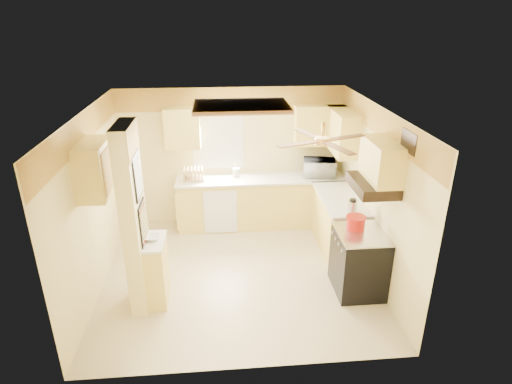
{
  "coord_description": "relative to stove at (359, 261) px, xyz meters",
  "views": [
    {
      "loc": [
        -0.23,
        -5.54,
        3.72
      ],
      "look_at": [
        0.3,
        0.35,
        1.19
      ],
      "focal_mm": 30.0,
      "sensor_mm": 36.0,
      "label": 1
    }
  ],
  "objects": [
    {
      "name": "microwave",
      "position": [
        -0.11,
        2.13,
        0.64
      ],
      "size": [
        0.62,
        0.46,
        0.31
      ],
      "primitive_type": "imported",
      "rotation": [
        0.0,
        0.0,
        2.99
      ],
      "color": "white",
      "rests_on": "countertop_back"
    },
    {
      "name": "utensil_crock",
      "position": [
        -1.61,
        2.25,
        0.56
      ],
      "size": [
        0.12,
        0.12,
        0.24
      ],
      "color": "white",
      "rests_on": "countertop_back"
    },
    {
      "name": "wall_right",
      "position": [
        0.33,
        0.55,
        0.79
      ],
      "size": [
        0.0,
        3.8,
        3.8
      ],
      "primitive_type": "plane",
      "rotation": [
        1.57,
        0.0,
        -1.57
      ],
      "color": "beige",
      "rests_on": "floor"
    },
    {
      "name": "upper_cab_left_wall",
      "position": [
        -3.49,
        0.3,
        1.39
      ],
      "size": [
        0.35,
        0.75,
        0.7
      ],
      "primitive_type": "cube",
      "color": "#F8E573",
      "rests_on": "wall_left"
    },
    {
      "name": "vent_grate",
      "position": [
        0.31,
        -0.35,
        1.84
      ],
      "size": [
        0.02,
        0.4,
        0.25
      ],
      "primitive_type": "cube",
      "color": "black",
      "rests_on": "wall_right"
    },
    {
      "name": "countertop_right",
      "position": [
        0.02,
        1.15,
        0.46
      ],
      "size": [
        0.64,
        1.44,
        0.04
      ],
      "primitive_type": "cube",
      "color": "silver",
      "rests_on": "lower_cabinets_right"
    },
    {
      "name": "stove",
      "position": [
        0.0,
        0.0,
        0.0
      ],
      "size": [
        0.68,
        0.77,
        0.92
      ],
      "color": "black",
      "rests_on": "floor"
    },
    {
      "name": "countertop_back",
      "position": [
        -1.17,
        2.14,
        0.46
      ],
      "size": [
        3.04,
        0.64,
        0.04
      ],
      "primitive_type": "cube",
      "color": "silver",
      "rests_on": "lower_cabinets_back"
    },
    {
      "name": "window",
      "position": [
        -1.92,
        2.44,
        1.09
      ],
      "size": [
        0.92,
        0.02,
        1.02
      ],
      "color": "white",
      "rests_on": "wall_back"
    },
    {
      "name": "floor",
      "position": [
        -1.67,
        0.55,
        -0.46
      ],
      "size": [
        4.0,
        4.0,
        0.0
      ],
      "primitive_type": "plane",
      "color": "#C5B188",
      "rests_on": "ground"
    },
    {
      "name": "ceiling_fan",
      "position": [
        -0.67,
        -0.15,
        1.83
      ],
      "size": [
        1.15,
        1.15,
        0.26
      ],
      "color": "gold",
      "rests_on": "ceiling"
    },
    {
      "name": "upper_cab_back_right",
      "position": [
        -0.12,
        2.27,
        1.39
      ],
      "size": [
        0.9,
        0.35,
        0.7
      ],
      "primitive_type": "cube",
      "color": "#F8E573",
      "rests_on": "wall_back"
    },
    {
      "name": "dish_rack",
      "position": [
        -2.38,
        2.15,
        0.56
      ],
      "size": [
        0.38,
        0.29,
        0.21
      ],
      "color": "tan",
      "rests_on": "countertop_back"
    },
    {
      "name": "wall_left",
      "position": [
        -3.67,
        0.55,
        0.79
      ],
      "size": [
        0.0,
        3.8,
        3.8
      ],
      "primitive_type": "plane",
      "rotation": [
        1.57,
        0.0,
        1.57
      ],
      "color": "beige",
      "rests_on": "floor"
    },
    {
      "name": "wallpaper_border",
      "position": [
        -1.67,
        2.43,
        1.84
      ],
      "size": [
        4.0,
        0.02,
        0.4
      ],
      "primitive_type": "cube",
      "color": "#FED04B",
      "rests_on": "wall_back"
    },
    {
      "name": "upper_cab_right",
      "position": [
        0.16,
        1.8,
        1.39
      ],
      "size": [
        0.35,
        1.0,
        0.7
      ],
      "primitive_type": "cube",
      "color": "#F8E573",
      "rests_on": "wall_right"
    },
    {
      "name": "ledge_top",
      "position": [
        -2.8,
        0.0,
        0.46
      ],
      "size": [
        0.28,
        0.58,
        0.04
      ],
      "primitive_type": "cube",
      "color": "silver",
      "rests_on": "partition_ledge"
    },
    {
      "name": "ceiling_light_panel",
      "position": [
        -1.57,
        1.05,
        2.0
      ],
      "size": [
        1.35,
        0.95,
        0.06
      ],
      "color": "brown",
      "rests_on": "ceiling"
    },
    {
      "name": "dutch_oven",
      "position": [
        -0.05,
        0.14,
        0.55
      ],
      "size": [
        0.27,
        0.27,
        0.18
      ],
      "color": "#B0140D",
      "rests_on": "stove"
    },
    {
      "name": "lower_cabinets_back",
      "position": [
        -1.17,
        2.15,
        -0.01
      ],
      "size": [
        3.0,
        0.6,
        0.9
      ],
      "primitive_type": "cube",
      "color": "#F8E573",
      "rests_on": "floor"
    },
    {
      "name": "partition_ledge",
      "position": [
        -2.8,
        0.0,
        -0.01
      ],
      "size": [
        0.25,
        0.55,
        0.9
      ],
      "primitive_type": "cube",
      "color": "#F8E573",
      "rests_on": "floor"
    },
    {
      "name": "poster_nashville",
      "position": [
        -2.91,
        0.0,
        0.74
      ],
      "size": [
        0.02,
        0.42,
        0.57
      ],
      "color": "black",
      "rests_on": "partition_column"
    },
    {
      "name": "dishwasher_panel",
      "position": [
        -1.92,
        1.84,
        -0.03
      ],
      "size": [
        0.58,
        0.02,
        0.8
      ],
      "primitive_type": "cube",
      "color": "white",
      "rests_on": "lower_cabinets_back"
    },
    {
      "name": "upper_cab_over_stove",
      "position": [
        0.16,
        0.0,
        1.49
      ],
      "size": [
        0.35,
        0.76,
        0.52
      ],
      "primitive_type": "cube",
      "color": "#F8E573",
      "rests_on": "wall_right"
    },
    {
      "name": "ceiling",
      "position": [
        -1.67,
        0.55,
        2.04
      ],
      "size": [
        4.0,
        4.0,
        0.0
      ],
      "primitive_type": "plane",
      "rotation": [
        3.14,
        0.0,
        0.0
      ],
      "color": "white",
      "rests_on": "wall_back"
    },
    {
      "name": "bowl",
      "position": [
        -2.82,
        0.03,
        0.5
      ],
      "size": [
        0.21,
        0.21,
        0.05
      ],
      "primitive_type": "imported",
      "rotation": [
        0.0,
        0.0,
        -0.02
      ],
      "color": "white",
      "rests_on": "ledge_top"
    },
    {
      "name": "poster_menu",
      "position": [
        -2.91,
        0.0,
        1.39
      ],
      "size": [
        0.02,
        0.42,
        0.57
      ],
      "color": "black",
      "rests_on": "partition_column"
    },
    {
      "name": "lower_cabinets_right",
      "position": [
        0.03,
        1.15,
        -0.01
      ],
      "size": [
        0.6,
        1.4,
        0.9
      ],
      "primitive_type": "cube",
      "color": "#F8E573",
      "rests_on": "floor"
    },
    {
      "name": "wall_front",
      "position": [
        -1.67,
        -1.35,
        0.79
      ],
      "size": [
        4.0,
        0.0,
        4.0
      ],
      "primitive_type": "plane",
      "rotation": [
        -1.57,
        0.0,
        0.0
      ],
      "color": "beige",
      "rests_on": "floor"
    },
    {
      "name": "partition_column",
      "position": [
        -3.02,
        0.0,
        0.79
      ],
      "size": [
        0.2,
        0.7,
        2.5
      ],
      "primitive_type": "cube",
      "color": "beige",
      "rests_on": "floor"
    },
    {
      "name": "wall_back",
      "position": [
        -1.67,
        2.45,
        0.79
      ],
      "size": [
        4.0,
        0.0,
        4.0
      ],
      "primitive_type": "plane",
      "rotation": [
        1.57,
        0.0,
        0.0
      ],
      "color": "beige",
      "rests_on": "floor"
    },
    {
      "name": "kettle",
      "position": [
        0.03,
        0.57,
        0.58
      ],
      "size": [
        0.15,
        0.15,
        0.22
      ],
      "color": "silver",
      "rests_on": "countertop_right"
    },
    {
      "name": "range_hood",
      "position": [
        0.07,
        0.0,
        1.16
      ],
      "size": [
        0.5,
        0.76,
        0.14
      ],
      "primitive_type": "cube",
      "color": "black",
      "rests_on": "upper_cab_over_stove"
    },
    {
      "name": "upper_cab_back_left",
      "position": [
        -2.52,
        2.27,
        1.39
      ],
      "size": [
        0.6,
        0.35,
        0.7
      ],
      "primitive_type": "cube",
      "color": "#F8E573",
      "rests_on": "wall_back"
    }
  ]
}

